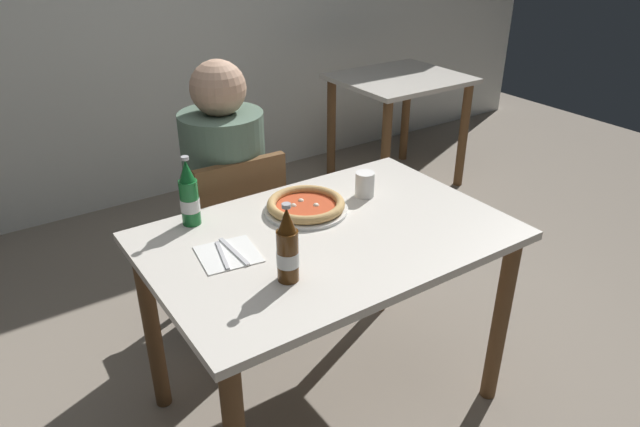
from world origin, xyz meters
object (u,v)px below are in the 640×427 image
at_px(chair_behind_table, 234,233).
at_px(diner_seated, 228,207).
at_px(napkin_with_cutlery, 228,254).
at_px(pizza_margherita_near, 306,206).
at_px(paper_cup, 365,184).
at_px(dining_table_main, 328,261).
at_px(dining_table_background, 399,100).
at_px(beer_bottle_center, 288,249).
at_px(beer_bottle_left, 189,196).

height_order(chair_behind_table, diner_seated, diner_seated).
relative_size(diner_seated, napkin_with_cutlery, 5.93).
bearing_deg(pizza_margherita_near, paper_cup, -4.32).
distance_m(dining_table_main, diner_seated, 0.66).
distance_m(dining_table_background, napkin_with_cutlery, 2.36).
bearing_deg(chair_behind_table, pizza_margherita_near, 103.21).
height_order(chair_behind_table, napkin_with_cutlery, chair_behind_table).
height_order(beer_bottle_center, paper_cup, beer_bottle_center).
bearing_deg(napkin_with_cutlery, dining_table_main, -9.80).
height_order(pizza_margherita_near, beer_bottle_left, beer_bottle_left).
bearing_deg(dining_table_background, paper_cup, -135.30).
xyz_separation_m(chair_behind_table, beer_bottle_left, (-0.29, -0.29, 0.37)).
bearing_deg(dining_table_background, napkin_with_cutlery, -144.19).
xyz_separation_m(chair_behind_table, dining_table_background, (1.63, 0.82, 0.11)).
height_order(dining_table_main, beer_bottle_left, beer_bottle_left).
xyz_separation_m(diner_seated, paper_cup, (0.34, -0.50, 0.21)).
bearing_deg(chair_behind_table, diner_seated, -90.73).
distance_m(dining_table_background, paper_cup, 1.83).
relative_size(dining_table_main, beer_bottle_left, 4.86).
xyz_separation_m(napkin_with_cutlery, paper_cup, (0.61, 0.10, 0.04)).
distance_m(chair_behind_table, napkin_with_cutlery, 0.67).
xyz_separation_m(pizza_margherita_near, beer_bottle_left, (-0.38, 0.14, 0.08)).
xyz_separation_m(diner_seated, beer_bottle_left, (-0.29, -0.34, 0.27)).
distance_m(diner_seated, beer_bottle_left, 0.52).
bearing_deg(beer_bottle_left, napkin_with_cutlery, -87.45).
bearing_deg(beer_bottle_left, pizza_margherita_near, -20.73).
xyz_separation_m(dining_table_background, beer_bottle_center, (-1.82, -1.60, 0.26)).
bearing_deg(dining_table_main, beer_bottle_center, -147.49).
bearing_deg(pizza_margherita_near, dining_table_background, 39.25).
bearing_deg(beer_bottle_left, chair_behind_table, 45.62).
relative_size(dining_table_background, beer_bottle_left, 3.24).
relative_size(dining_table_main, pizza_margherita_near, 3.98).
xyz_separation_m(beer_bottle_left, beer_bottle_center, (0.10, -0.48, 0.00)).
bearing_deg(chair_behind_table, beer_bottle_left, 47.46).
xyz_separation_m(chair_behind_table, pizza_margherita_near, (0.09, -0.44, 0.29)).
relative_size(pizza_margherita_near, napkin_with_cutlery, 1.48).
xyz_separation_m(dining_table_main, paper_cup, (0.27, 0.16, 0.16)).
bearing_deg(dining_table_background, pizza_margherita_near, -140.75).
relative_size(chair_behind_table, napkin_with_cutlery, 4.17).
xyz_separation_m(diner_seated, beer_bottle_center, (-0.19, -0.82, 0.27)).
distance_m(diner_seated, paper_cup, 0.64).
height_order(pizza_margherita_near, napkin_with_cutlery, pizza_margherita_near).
distance_m(dining_table_main, dining_table_background, 2.12).
height_order(diner_seated, dining_table_background, diner_seated).
relative_size(pizza_margherita_near, beer_bottle_center, 1.22).
height_order(dining_table_background, pizza_margherita_near, pizza_margherita_near).
relative_size(dining_table_background, napkin_with_cutlery, 3.93).
xyz_separation_m(dining_table_main, beer_bottle_left, (-0.35, 0.32, 0.22)).
bearing_deg(paper_cup, dining_table_main, -150.44).
bearing_deg(pizza_margherita_near, dining_table_main, -97.59).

